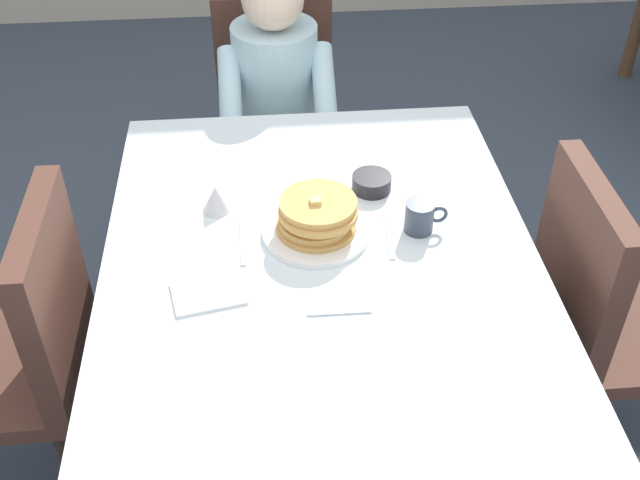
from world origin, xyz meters
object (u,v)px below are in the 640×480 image
Objects in this scene: plate_breakfast at (316,232)px; bowl_butter at (372,183)px; chair_right_side at (603,306)px; syrup_pitcher at (216,199)px; knife_right_of_plate at (389,234)px; chair_diner at (276,108)px; diner_person at (277,95)px; cup_coffee at (420,217)px; fork_left_of_plate at (243,243)px; spoon_near_edge at (340,312)px; chair_left_side at (27,343)px; dining_table_main at (322,291)px; breakfast_stack at (317,215)px.

bowl_butter is at bearing 47.53° from plate_breakfast.
chair_right_side is 8.45× the size of bowl_butter.
syrup_pitcher reaches higher than knife_right_of_plate.
plate_breakfast is (0.06, -1.05, 0.22)m from chair_diner.
chair_right_side is 1.09m from syrup_pitcher.
syrup_pitcher is (-1.04, 0.25, 0.25)m from chair_right_side.
diner_person is 0.90m from plate_breakfast.
cup_coffee is at bearing -75.18° from knife_right_of_plate.
cup_coffee is at bearing -0.93° from plate_breakfast.
cup_coffee is 0.63× the size of fork_left_of_plate.
diner_person is 1.32m from chair_right_side.
spoon_near_edge is at bearing -76.95° from chair_right_side.
chair_diner is 1.44m from chair_right_side.
fork_left_of_plate is (-0.36, -0.21, -0.02)m from bowl_butter.
syrup_pitcher is 0.40× the size of knife_right_of_plate.
chair_diner and chair_left_side have the same top height.
diner_person is (-0.07, 1.01, 0.02)m from dining_table_main.
knife_right_of_plate is at bearing -7.18° from breakfast_stack.
fork_left_of_plate and spoon_near_edge have the same top height.
cup_coffee is (0.34, -0.90, 0.11)m from diner_person.
cup_coffee reaches higher than bowl_butter.
dining_table_main is 1.64× the size of chair_right_side.
diner_person reaches higher than breakfast_stack.
syrup_pitcher is at bearing 153.11° from plate_breakfast.
diner_person is 1.19m from spoon_near_edge.
fork_left_of_plate is at bearing 129.47° from spoon_near_edge.
diner_person is 10.18× the size of bowl_butter.
chair_right_side is (0.84, -1.01, -0.14)m from diner_person.
chair_left_side reaches higher than breakfast_stack.
plate_breakfast is (0.06, -0.89, 0.08)m from diner_person.
dining_table_main is at bearing -118.25° from bowl_butter.
cup_coffee is (-0.50, 0.12, 0.25)m from chair_right_side.
fork_left_of_plate is (-0.13, -0.91, 0.07)m from diner_person.
diner_person is at bearing 95.30° from spoon_near_edge.
bowl_butter is (-0.10, 0.19, -0.02)m from cup_coffee.
knife_right_of_plate is (0.45, -0.15, -0.04)m from syrup_pitcher.
chair_left_side reaches higher than spoon_near_edge.
chair_diner is at bearing 17.45° from knife_right_of_plate.
spoon_near_edge is at bearing -82.26° from dining_table_main.
spoon_near_edge is at bearing 94.55° from diner_person.
plate_breakfast is at bearing -129.64° from breakfast_stack.
breakfast_stack is 1.07× the size of knife_right_of_plate.
plate_breakfast is at bearing 92.97° from dining_table_main.
knife_right_of_plate is (0.19, -0.02, -0.06)m from breakfast_stack.
dining_table_main is at bearing -88.46° from breakfast_stack.
chair_diner is 1.00× the size of chair_left_side.
knife_right_of_plate is (0.18, 0.10, 0.09)m from dining_table_main.
chair_left_side reaches higher than cup_coffee.
cup_coffee is 1.03× the size of bowl_butter.
bowl_butter is (0.24, -0.70, 0.09)m from diner_person.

